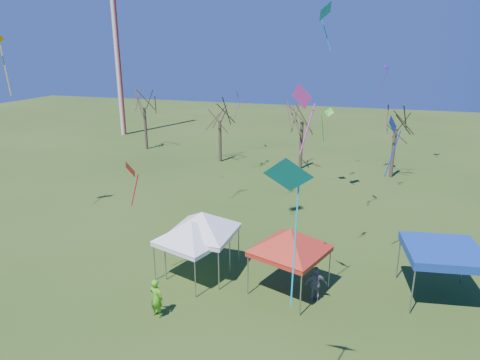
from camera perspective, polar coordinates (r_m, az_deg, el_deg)
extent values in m
plane|color=#2C4817|center=(19.99, 2.81, -17.80)|extent=(140.00, 140.00, 0.00)
cylinder|color=silver|center=(59.19, -16.22, 17.82)|extent=(0.70, 0.70, 25.00)
cylinder|color=#3D2D21|center=(50.65, -12.48, 6.72)|extent=(0.32, 0.32, 4.78)
cylinder|color=#3D2D21|center=(44.08, -2.67, 5.20)|extent=(0.32, 0.32, 4.28)
cylinder|color=#3D2D21|center=(41.73, 8.15, 4.59)|extent=(0.32, 0.32, 4.64)
cylinder|color=#3D2D21|center=(41.00, 19.73, 3.38)|extent=(0.32, 0.32, 4.49)
cylinder|color=gray|center=(22.55, -11.32, -10.81)|extent=(0.06, 0.06, 1.95)
cylinder|color=gray|center=(24.27, -6.62, -8.43)|extent=(0.06, 0.06, 1.95)
cylinder|color=gray|center=(20.86, -5.99, -13.04)|extent=(0.06, 0.06, 1.95)
cylinder|color=gray|center=(22.71, -1.38, -10.23)|extent=(0.06, 0.06, 1.95)
cube|color=white|center=(22.05, -6.43, -8.05)|extent=(3.69, 3.69, 0.23)
pyramid|color=white|center=(21.61, -6.53, -5.44)|extent=(3.94, 3.94, 0.98)
cylinder|color=gray|center=(22.47, -9.93, -10.64)|extent=(0.06, 0.06, 2.09)
cylinder|color=gray|center=(24.78, -6.65, -7.68)|extent=(0.06, 0.06, 2.09)
cylinder|color=gray|center=(21.32, -2.86, -12.01)|extent=(0.06, 0.06, 2.09)
cylinder|color=gray|center=(23.74, -0.19, -8.73)|extent=(0.06, 0.06, 2.09)
cube|color=white|center=(22.51, -4.99, -7.04)|extent=(3.25, 3.25, 0.25)
pyramid|color=white|center=(22.05, -5.07, -4.27)|extent=(4.44, 4.44, 1.05)
cylinder|color=gray|center=(20.98, 1.06, -12.60)|extent=(0.06, 0.06, 2.05)
cylinder|color=gray|center=(23.08, 5.31, -9.68)|extent=(0.06, 0.06, 2.05)
cylinder|color=gray|center=(19.68, 8.08, -15.01)|extent=(0.06, 0.06, 2.05)
cylinder|color=gray|center=(21.91, 11.82, -11.59)|extent=(0.06, 0.06, 2.05)
cube|color=red|center=(20.81, 6.68, -9.39)|extent=(3.93, 3.93, 0.25)
pyramid|color=red|center=(20.32, 6.80, -6.50)|extent=(4.09, 4.09, 1.03)
cylinder|color=gray|center=(20.98, 21.99, -13.72)|extent=(0.07, 0.07, 2.23)
cylinder|color=gray|center=(23.65, 20.36, -9.85)|extent=(0.07, 0.07, 2.23)
cylinder|color=gray|center=(24.50, 27.62, -9.84)|extent=(0.07, 0.07, 2.23)
cube|color=navy|center=(22.15, 25.46, -8.80)|extent=(3.81, 3.81, 0.27)
cube|color=navy|center=(22.07, 25.53, -8.33)|extent=(3.81, 3.81, 0.13)
imported|color=#56B61D|center=(19.88, -11.09, -15.19)|extent=(0.75, 0.58, 1.83)
imported|color=slate|center=(20.90, 10.08, -13.49)|extent=(1.10, 0.69, 1.75)
cube|color=#FFAA0D|center=(30.70, -28.80, 12.70)|extent=(0.92, 0.70, 2.99)
cone|color=#F937BE|center=(17.02, 8.35, 11.02)|extent=(1.17, 1.04, 1.07)
cube|color=#F937BE|center=(16.96, 8.98, 6.73)|extent=(0.47, 0.61, 1.94)
cone|color=#0C9CBA|center=(11.00, 6.48, 0.86)|extent=(1.34, 0.84, 1.17)
cube|color=#0C9CBA|center=(11.70, 7.30, -8.82)|extent=(0.04, 0.52, 3.40)
cone|color=#0B84AA|center=(30.43, 11.24, 21.26)|extent=(1.32, 1.69, 1.32)
cube|color=#0B84AA|center=(30.75, 11.42, 18.47)|extent=(0.85, 0.32, 2.21)
cone|color=purple|center=(38.93, -0.34, 11.36)|extent=(0.77, 1.10, 1.00)
cube|color=purple|center=(38.72, -0.28, 9.54)|extent=(0.71, 0.34, 1.90)
cone|color=#132CCD|center=(23.34, 19.78, 6.99)|extent=(0.70, 1.10, 1.02)
cube|color=#132CCD|center=(23.37, 19.67, 3.29)|extent=(0.59, 0.25, 2.45)
cone|color=red|center=(20.73, -14.33, 1.44)|extent=(1.07, 0.92, 0.90)
cube|color=red|center=(20.82, -13.85, -1.30)|extent=(0.30, 0.44, 1.50)
cone|color=#501AB8|center=(38.61, 18.92, 14.04)|extent=(0.72, 0.88, 0.68)
cube|color=#501AB8|center=(38.43, 18.63, 12.64)|extent=(0.52, 0.25, 1.51)
cone|color=green|center=(35.33, 11.80, 8.89)|extent=(0.96, 0.76, 0.72)
cube|color=green|center=(35.70, 10.96, 6.73)|extent=(0.24, 0.93, 2.40)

